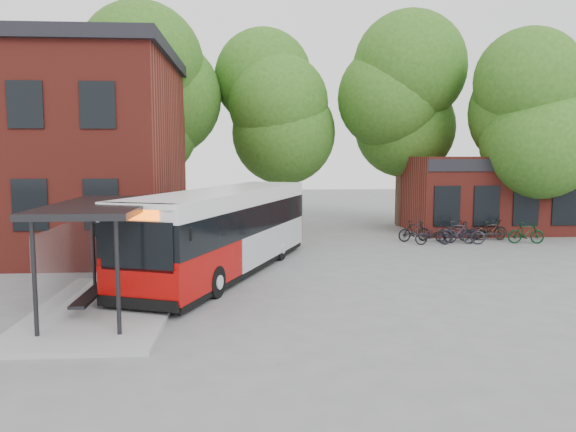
{
  "coord_description": "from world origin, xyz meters",
  "views": [
    {
      "loc": [
        -0.68,
        -15.78,
        4.13
      ],
      "look_at": [
        0.66,
        3.5,
        2.0
      ],
      "focal_mm": 35.0,
      "sensor_mm": 36.0,
      "label": 1
    }
  ],
  "objects": [
    {
      "name": "tree_3",
      "position": [
        13.0,
        12.0,
        4.64
      ],
      "size": [
        7.04,
        7.04,
        9.28
      ],
      "primitive_type": null,
      "color": "#2A5817",
      "rests_on": "ground"
    },
    {
      "name": "bicycle_6",
      "position": [
        10.9,
        10.47,
        0.49
      ],
      "size": [
        1.91,
        0.77,
        0.98
      ],
      "primitive_type": "imported",
      "rotation": [
        0.0,
        0.0,
        1.64
      ],
      "color": "black",
      "rests_on": "ground"
    },
    {
      "name": "bike_rail",
      "position": [
        9.28,
        10.0,
        0.19
      ],
      "size": [
        5.2,
        0.1,
        0.38
      ],
      "primitive_type": null,
      "color": "#242427",
      "rests_on": "ground"
    },
    {
      "name": "bicycle_1",
      "position": [
        7.14,
        10.13,
        0.5
      ],
      "size": [
        1.73,
        0.83,
        1.0
      ],
      "primitive_type": "imported",
      "rotation": [
        0.0,
        0.0,
        1.8
      ],
      "color": "black",
      "rests_on": "ground"
    },
    {
      "name": "city_bus",
      "position": [
        -1.49,
        3.62,
        1.46
      ],
      "size": [
        6.38,
        11.59,
        2.91
      ],
      "primitive_type": null,
      "rotation": [
        0.0,
        0.0,
        -0.36
      ],
      "color": "#A30705",
      "rests_on": "ground"
    },
    {
      "name": "bus_shelter",
      "position": [
        -4.5,
        -1.0,
        1.45
      ],
      "size": [
        3.6,
        7.0,
        2.9
      ],
      "primitive_type": null,
      "color": "#242427",
      "rests_on": "ground"
    },
    {
      "name": "shop_row",
      "position": [
        15.0,
        14.0,
        2.0
      ],
      "size": [
        14.0,
        6.2,
        4.0
      ],
      "primitive_type": null,
      "color": "maroon",
      "rests_on": "ground"
    },
    {
      "name": "bicycle_4",
      "position": [
        9.25,
        9.31,
        0.49
      ],
      "size": [
        1.98,
        1.32,
        0.98
      ],
      "primitive_type": "imported",
      "rotation": [
        0.0,
        0.0,
        1.18
      ],
      "color": "#21212D",
      "rests_on": "ground"
    },
    {
      "name": "ground",
      "position": [
        0.0,
        0.0,
        0.0
      ],
      "size": [
        100.0,
        100.0,
        0.0
      ],
      "primitive_type": "plane",
      "color": "slate"
    },
    {
      "name": "tree_1",
      "position": [
        1.0,
        17.0,
        5.2
      ],
      "size": [
        7.92,
        7.92,
        10.4
      ],
      "primitive_type": null,
      "color": "#2A5817",
      "rests_on": "ground"
    },
    {
      "name": "bicycle_2",
      "position": [
        8.97,
        10.02,
        0.49
      ],
      "size": [
        1.97,
        0.98,
        0.99
      ],
      "primitive_type": "imported",
      "rotation": [
        0.0,
        0.0,
        1.75
      ],
      "color": "black",
      "rests_on": "ground"
    },
    {
      "name": "bicycle_5",
      "position": [
        10.98,
        10.3,
        0.45
      ],
      "size": [
        1.52,
        0.44,
        0.91
      ],
      "primitive_type": "imported",
      "rotation": [
        0.0,
        0.0,
        1.56
      ],
      "color": "black",
      "rests_on": "ground"
    },
    {
      "name": "bicycle_3",
      "position": [
        8.95,
        9.32,
        0.53
      ],
      "size": [
        1.8,
        0.65,
        1.06
      ],
      "primitive_type": "imported",
      "rotation": [
        0.0,
        0.0,
        1.48
      ],
      "color": "black",
      "rests_on": "ground"
    },
    {
      "name": "tree_0",
      "position": [
        -6.0,
        16.0,
        5.5
      ],
      "size": [
        7.92,
        7.92,
        11.0
      ],
      "primitive_type": null,
      "color": "#2A5817",
      "rests_on": "ground"
    },
    {
      "name": "tree_2",
      "position": [
        8.0,
        16.0,
        5.5
      ],
      "size": [
        7.92,
        7.92,
        11.0
      ],
      "primitive_type": null,
      "color": "#2A5817",
      "rests_on": "ground"
    },
    {
      "name": "bicycle_7",
      "position": [
        12.15,
        9.17,
        0.5
      ],
      "size": [
        1.71,
        0.68,
        1.0
      ],
      "primitive_type": "imported",
      "rotation": [
        0.0,
        0.0,
        1.44
      ],
      "color": "black",
      "rests_on": "ground"
    },
    {
      "name": "bicycle_0",
      "position": [
        7.71,
        9.09,
        0.44
      ],
      "size": [
        1.69,
        0.6,
        0.88
      ],
      "primitive_type": "imported",
      "rotation": [
        0.0,
        0.0,
        1.58
      ],
      "color": "black",
      "rests_on": "ground"
    }
  ]
}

